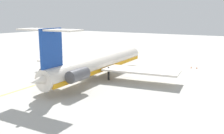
{
  "coord_description": "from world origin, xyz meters",
  "views": [
    {
      "loc": [
        51.16,
        42.69,
        16.6
      ],
      "look_at": [
        -4.35,
        8.37,
        3.33
      ],
      "focal_mm": 40.55,
      "sensor_mm": 36.0,
      "label": 1
    }
  ],
  "objects": [
    {
      "name": "main_jetliner",
      "position": [
        -2.98,
        4.44,
        3.86
      ],
      "size": [
        48.65,
        43.19,
        14.17
      ],
      "rotation": [
        0.0,
        0.0,
        3.19
      ],
      "color": "silver",
      "rests_on": "ground"
    },
    {
      "name": "ground",
      "position": [
        0.0,
        0.0,
        0.0
      ],
      "size": [
        349.18,
        349.18,
        0.0
      ],
      "primitive_type": "plane",
      "color": "#B7B5AD"
    },
    {
      "name": "safety_cone_wingtip",
      "position": [
        -30.45,
        24.18,
        0.28
      ],
      "size": [
        0.4,
        0.4,
        0.55
      ],
      "primitive_type": "cone",
      "color": "#EA590F",
      "rests_on": "ground"
    },
    {
      "name": "ground_crew_near_tail",
      "position": [
        -29.8,
        -9.48,
        1.08
      ],
      "size": [
        0.36,
        0.29,
        1.7
      ],
      "rotation": [
        0.0,
        0.0,
        5.37
      ],
      "color": "black",
      "rests_on": "ground"
    },
    {
      "name": "safety_cone_nose",
      "position": [
        -30.17,
        22.48,
        0.28
      ],
      "size": [
        0.4,
        0.4,
        0.55
      ],
      "primitive_type": "cone",
      "color": "#EA590F",
      "rests_on": "ground"
    },
    {
      "name": "ground_crew_near_nose",
      "position": [
        -28.29,
        -12.32,
        1.09
      ],
      "size": [
        0.34,
        0.32,
        1.73
      ],
      "rotation": [
        0.0,
        0.0,
        5.47
      ],
      "color": "black",
      "rests_on": "ground"
    },
    {
      "name": "taxiway_centreline",
      "position": [
        -4.35,
        -5.14,
        0.0
      ],
      "size": [
        98.52,
        4.7,
        0.01
      ],
      "primitive_type": "cube",
      "rotation": [
        0.0,
        0.0,
        3.19
      ],
      "color": "gold",
      "rests_on": "ground"
    }
  ]
}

